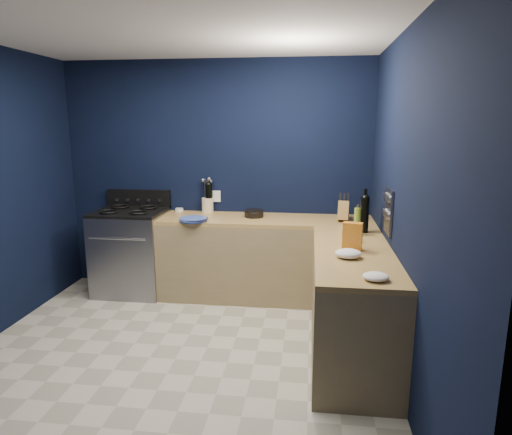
% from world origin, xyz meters
% --- Properties ---
extents(floor, '(3.50, 3.50, 0.02)m').
position_xyz_m(floor, '(0.00, 0.00, -0.01)').
color(floor, '#B1AD9A').
rests_on(floor, ground).
extents(ceiling, '(3.50, 3.50, 0.02)m').
position_xyz_m(ceiling, '(0.00, 0.00, 2.61)').
color(ceiling, silver).
rests_on(ceiling, ground).
extents(wall_back, '(3.50, 0.02, 2.60)m').
position_xyz_m(wall_back, '(0.00, 1.76, 1.30)').
color(wall_back, black).
rests_on(wall_back, ground).
extents(wall_right, '(0.02, 3.50, 2.60)m').
position_xyz_m(wall_right, '(1.76, 0.00, 1.30)').
color(wall_right, black).
rests_on(wall_right, ground).
extents(wall_front, '(3.50, 0.02, 2.60)m').
position_xyz_m(wall_front, '(0.00, -1.76, 1.30)').
color(wall_front, black).
rests_on(wall_front, ground).
extents(cab_back, '(2.30, 0.63, 0.86)m').
position_xyz_m(cab_back, '(0.60, 1.44, 0.43)').
color(cab_back, '#89754F').
rests_on(cab_back, floor).
extents(top_back, '(2.30, 0.63, 0.04)m').
position_xyz_m(top_back, '(0.60, 1.44, 0.88)').
color(top_back, brown).
rests_on(top_back, cab_back).
extents(cab_right, '(0.63, 1.67, 0.86)m').
position_xyz_m(cab_right, '(1.44, 0.29, 0.43)').
color(cab_right, '#89754F').
rests_on(cab_right, floor).
extents(top_right, '(0.63, 1.67, 0.04)m').
position_xyz_m(top_right, '(1.44, 0.29, 0.88)').
color(top_right, brown).
rests_on(top_right, cab_right).
extents(gas_range, '(0.76, 0.66, 0.92)m').
position_xyz_m(gas_range, '(-0.93, 1.42, 0.46)').
color(gas_range, gray).
rests_on(gas_range, floor).
extents(oven_door, '(0.59, 0.02, 0.42)m').
position_xyz_m(oven_door, '(-0.93, 1.10, 0.45)').
color(oven_door, black).
rests_on(oven_door, gas_range).
extents(cooktop, '(0.76, 0.66, 0.03)m').
position_xyz_m(cooktop, '(-0.93, 1.42, 0.94)').
color(cooktop, black).
rests_on(cooktop, gas_range).
extents(backguard, '(0.76, 0.06, 0.20)m').
position_xyz_m(backguard, '(-0.93, 1.72, 1.04)').
color(backguard, black).
rests_on(backguard, gas_range).
extents(spice_panel, '(0.02, 0.28, 0.38)m').
position_xyz_m(spice_panel, '(1.74, 0.55, 1.18)').
color(spice_panel, gray).
rests_on(spice_panel, wall_right).
extents(wall_outlet, '(0.09, 0.02, 0.13)m').
position_xyz_m(wall_outlet, '(0.00, 1.74, 1.08)').
color(wall_outlet, white).
rests_on(wall_outlet, wall_back).
extents(plate_stack, '(0.35, 0.35, 0.04)m').
position_xyz_m(plate_stack, '(-0.14, 1.20, 0.92)').
color(plate_stack, '#3247A0').
rests_on(plate_stack, top_back).
extents(ramekin, '(0.11, 0.11, 0.04)m').
position_xyz_m(ramekin, '(-0.44, 1.69, 0.92)').
color(ramekin, white).
rests_on(ramekin, top_back).
extents(utensil_crock, '(0.17, 0.17, 0.17)m').
position_xyz_m(utensil_crock, '(-0.10, 1.69, 0.98)').
color(utensil_crock, '#FAE4C8').
rests_on(utensil_crock, top_back).
extents(wine_bottle_back, '(0.09, 0.09, 0.33)m').
position_xyz_m(wine_bottle_back, '(-0.08, 1.69, 1.06)').
color(wine_bottle_back, black).
rests_on(wine_bottle_back, top_back).
extents(lemon_basket, '(0.27, 0.27, 0.08)m').
position_xyz_m(lemon_basket, '(0.47, 1.48, 0.94)').
color(lemon_basket, black).
rests_on(lemon_basket, top_back).
extents(knife_block, '(0.14, 0.25, 0.25)m').
position_xyz_m(knife_block, '(1.43, 1.42, 1.00)').
color(knife_block, brown).
rests_on(knife_block, top_back).
extents(wine_bottle_right, '(0.10, 0.10, 0.33)m').
position_xyz_m(wine_bottle_right, '(1.58, 0.92, 1.07)').
color(wine_bottle_right, black).
rests_on(wine_bottle_right, top_right).
extents(oil_bottle, '(0.08, 0.08, 0.25)m').
position_xyz_m(oil_bottle, '(1.51, 0.81, 1.03)').
color(oil_bottle, olive).
rests_on(oil_bottle, top_right).
extents(spice_jar_near, '(0.05, 0.05, 0.09)m').
position_xyz_m(spice_jar_near, '(1.44, 0.56, 0.95)').
color(spice_jar_near, olive).
rests_on(spice_jar_near, top_right).
extents(spice_jar_far, '(0.06, 0.06, 0.10)m').
position_xyz_m(spice_jar_far, '(1.48, 0.57, 0.95)').
color(spice_jar_far, olive).
rests_on(spice_jar_far, top_right).
extents(crouton_bag, '(0.17, 0.11, 0.23)m').
position_xyz_m(crouton_bag, '(1.42, 0.32, 1.01)').
color(crouton_bag, red).
rests_on(crouton_bag, top_right).
extents(towel_front, '(0.25, 0.24, 0.07)m').
position_xyz_m(towel_front, '(1.37, 0.08, 0.94)').
color(towel_front, white).
rests_on(towel_front, top_right).
extents(towel_end, '(0.22, 0.21, 0.05)m').
position_xyz_m(towel_end, '(1.52, -0.39, 0.93)').
color(towel_end, white).
rests_on(towel_end, top_right).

